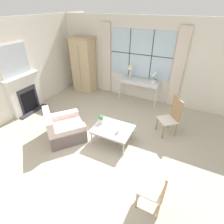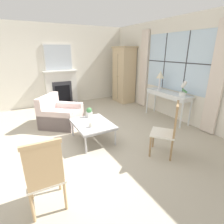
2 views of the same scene
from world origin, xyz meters
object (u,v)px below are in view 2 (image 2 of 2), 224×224
object	(u,v)px
side_chair_wooden	(169,127)
coffee_table	(93,125)
armoire	(124,75)
fireplace	(61,85)
console_table	(168,95)
potted_orchid	(183,90)
potted_plant_small	(89,112)
table_lamp	(160,76)
armchair_upholstered	(61,115)
pillar_candle	(91,125)
accent_chair_wooden	(45,173)

from	to	relation	value
side_chair_wooden	coffee_table	world-z (taller)	side_chair_wooden
armoire	fireplace	bearing A→B (deg)	-109.13
console_table	coffee_table	distance (m)	2.45
potted_orchid	potted_plant_small	xyz separation A→B (m)	(-0.72, -2.33, -0.43)
side_chair_wooden	armoire	bearing A→B (deg)	160.09
armoire	table_lamp	distance (m)	1.92
armchair_upholstered	coffee_table	world-z (taller)	armchair_upholstered
side_chair_wooden	pillar_candle	size ratio (longest dim) A/B	9.59
armchair_upholstered	pillar_candle	size ratio (longest dim) A/B	11.82
fireplace	armchair_upholstered	size ratio (longest dim) A/B	1.65
fireplace	potted_orchid	distance (m)	4.21
armchair_upholstered	side_chair_wooden	distance (m)	2.90
armoire	table_lamp	xyz separation A→B (m)	(1.91, 0.04, 0.19)
armoire	potted_orchid	xyz separation A→B (m)	(2.75, 0.06, -0.07)
fireplace	pillar_candle	xyz separation A→B (m)	(3.37, -0.24, -0.26)
coffee_table	table_lamp	bearing A→B (deg)	102.08
potted_plant_small	accent_chair_wooden	bearing A→B (deg)	-35.33
side_chair_wooden	potted_plant_small	world-z (taller)	side_chair_wooden
fireplace	pillar_candle	world-z (taller)	fireplace
console_table	potted_plant_small	size ratio (longest dim) A/B	6.18
console_table	pillar_candle	size ratio (longest dim) A/B	12.93
coffee_table	potted_plant_small	xyz separation A→B (m)	(-0.39, 0.08, 0.16)
fireplace	coffee_table	size ratio (longest dim) A/B	2.21
armchair_upholstered	pillar_candle	distance (m)	1.48
potted_plant_small	potted_orchid	bearing A→B (deg)	72.94
console_table	potted_plant_small	bearing A→B (deg)	-95.36
side_chair_wooden	accent_chair_wooden	world-z (taller)	side_chair_wooden
fireplace	table_lamp	size ratio (longest dim) A/B	3.85
potted_orchid	side_chair_wooden	size ratio (longest dim) A/B	0.37
potted_plant_small	pillar_candle	distance (m)	0.60
console_table	accent_chair_wooden	distance (m)	3.98
pillar_candle	armchair_upholstered	bearing A→B (deg)	-167.80
armoire	potted_orchid	distance (m)	2.75
potted_orchid	accent_chair_wooden	distance (m)	3.82
armoire	armchair_upholstered	size ratio (longest dim) A/B	1.58
console_table	potted_plant_small	world-z (taller)	console_table
console_table	side_chair_wooden	size ratio (longest dim) A/B	1.35
fireplace	accent_chair_wooden	xyz separation A→B (m)	(4.64, -1.34, -0.16)
side_chair_wooden	accent_chair_wooden	distance (m)	2.25
side_chair_wooden	table_lamp	bearing A→B (deg)	142.11
potted_orchid	coffee_table	world-z (taller)	potted_orchid
fireplace	coffee_table	bearing A→B (deg)	-2.26
table_lamp	side_chair_wooden	distance (m)	2.32
fireplace	coffee_table	xyz separation A→B (m)	(3.19, -0.13, -0.35)
potted_orchid	coffee_table	distance (m)	2.51
potted_plant_small	pillar_candle	bearing A→B (deg)	-18.81
potted_orchid	accent_chair_wooden	size ratio (longest dim) A/B	0.39
potted_orchid	accent_chair_wooden	bearing A→B (deg)	-72.89
accent_chair_wooden	side_chair_wooden	bearing A→B (deg)	95.17
potted_orchid	coffee_table	xyz separation A→B (m)	(-0.33, -2.41, -0.59)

